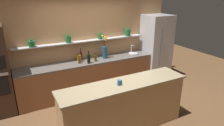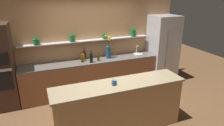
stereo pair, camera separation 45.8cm
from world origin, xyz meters
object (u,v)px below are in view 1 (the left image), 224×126
Objects in this scene: refrigerator at (156,48)px; flower_vase at (105,51)px; bottle_wine_4 at (81,56)px; coffee_mug at (119,82)px; bottle_oil_3 at (80,58)px; bottle_oil_2 at (95,58)px; bottle_sauce_5 at (78,58)px; bottle_wine_0 at (89,59)px; sink_fixture at (133,53)px; bottle_oil_1 at (79,60)px.

refrigerator is 1.75m from flower_vase.
bottle_wine_4 reaches higher than coffee_mug.
flower_vase is 0.72m from bottle_oil_3.
bottle_oil_2 is 1.19× the size of bottle_sauce_5.
bottle_wine_4 reaches higher than bottle_oil_3.
bottle_wine_4 is at bearing 168.51° from flower_vase.
bottle_oil_2 is 0.40m from bottle_oil_3.
refrigerator is 8.07× the size of bottle_oil_3.
refrigerator is at bearing -1.37° from bottle_oil_3.
bottle_sauce_5 is (-0.39, 0.26, -0.01)m from bottle_oil_2.
coffee_mug is at bearing -88.27° from bottle_wine_4.
bottle_wine_0 is 3.32× the size of coffee_mug.
refrigerator is at bearing 2.01° from bottle_oil_2.
refrigerator is 2.40m from bottle_wine_4.
sink_fixture is 2.37m from coffee_mug.
flower_vase is at bearing 6.13° from bottle_oil_1.
bottle_oil_3 is (0.06, 0.09, 0.02)m from bottle_oil_1.
bottle_sauce_5 is at bearing 79.01° from bottle_oil_1.
bottle_wine_4 reaches higher than bottle_oil_2.
bottle_oil_1 is 0.92× the size of bottle_oil_2.
refrigerator is at bearing -3.42° from sink_fixture.
bottle_oil_3 is (-0.37, 0.13, 0.01)m from bottle_oil_2.
sink_fixture is (-0.82, 0.05, -0.06)m from refrigerator.
bottle_wine_4 is (-0.31, 0.25, 0.03)m from bottle_oil_2.
refrigerator is at bearing 3.46° from bottle_wine_0.
bottle_sauce_5 is (-1.65, 0.13, 0.05)m from sink_fixture.
bottle_oil_3 reaches higher than coffee_mug.
bottle_wine_4 is 0.09m from bottle_sauce_5.
bottle_oil_2 is (0.21, 0.07, -0.03)m from bottle_wine_0.
bottle_oil_2 is at bearing -177.99° from refrigerator.
flower_vase is at bearing -10.54° from bottle_sauce_5.
coffee_mug is (-0.04, -1.64, 0.03)m from bottle_wine_0.
bottle_sauce_5 is at bearing 94.01° from coffee_mug.
refrigerator reaches higher than coffee_mug.
bottle_wine_0 is at bearing -176.54° from refrigerator.
bottle_wine_0 is 0.23m from bottle_oil_2.
flower_vase is 6.54× the size of coffee_mug.
bottle_wine_0 is at bearing 88.66° from coffee_mug.
bottle_wine_0 is at bearing -172.72° from sink_fixture.
bottle_oil_2 is (-1.26, -0.12, 0.06)m from sink_fixture.
bottle_wine_0 reaches higher than bottle_wine_4.
bottle_oil_2 is at bearing -19.39° from bottle_oil_3.
bottle_oil_1 is (-0.22, 0.11, -0.04)m from bottle_wine_0.
refrigerator is 10.60× the size of bottle_sauce_5.
refrigerator is 3.12× the size of flower_vase.
bottle_wine_4 is at bearing 107.03° from bottle_wine_0.
bottle_oil_1 is 0.22m from bottle_sauce_5.
bottle_oil_2 is 0.91× the size of bottle_oil_3.
bottle_oil_2 is (-0.33, -0.12, -0.12)m from flower_vase.
refrigerator is 2.93m from coffee_mug.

